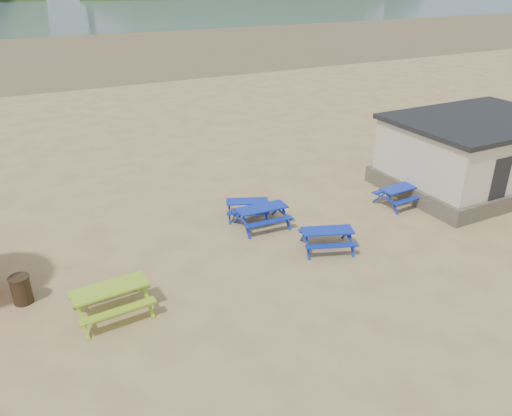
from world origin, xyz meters
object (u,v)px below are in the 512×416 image
picnic_table_blue_b (247,209)px  picnic_table_yellow (111,300)px  picnic_table_blue_a (262,217)px  amenity_block (475,153)px  litter_bin (21,289)px

picnic_table_blue_b → picnic_table_yellow: 7.18m
picnic_table_blue_a → amenity_block: amenity_block is taller
picnic_table_blue_b → amenity_block: bearing=13.4°
picnic_table_blue_a → picnic_table_yellow: picnic_table_yellow is taller
picnic_table_yellow → amenity_block: size_ratio=0.29×
picnic_table_yellow → amenity_block: amenity_block is taller
picnic_table_blue_b → litter_bin: 8.55m
picnic_table_blue_a → picnic_table_blue_b: picnic_table_blue_a is taller
picnic_table_blue_b → litter_bin: size_ratio=2.34×
litter_bin → amenity_block: size_ratio=0.12×
picnic_table_blue_b → litter_bin: litter_bin is taller
picnic_table_blue_a → picnic_table_yellow: bearing=-153.2°
picnic_table_blue_b → amenity_block: 10.43m
picnic_table_blue_a → litter_bin: bearing=-170.1°
picnic_table_blue_a → picnic_table_yellow: size_ratio=0.90×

